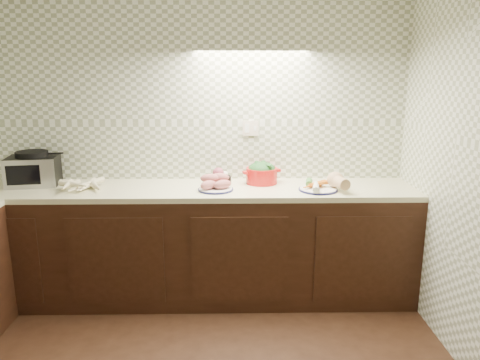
{
  "coord_description": "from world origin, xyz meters",
  "views": [
    {
      "loc": [
        0.39,
        -1.98,
        1.8
      ],
      "look_at": [
        0.45,
        1.25,
        1.02
      ],
      "focal_mm": 35.0,
      "sensor_mm": 36.0,
      "label": 1
    }
  ],
  "objects_px": {
    "toaster_oven": "(33,169)",
    "onion_bowl": "(220,178)",
    "sweet_potato_plate": "(215,184)",
    "veg_plate": "(326,183)",
    "parsnip_pile": "(83,184)",
    "dutch_oven": "(262,173)"
  },
  "relations": [
    {
      "from": "toaster_oven",
      "to": "onion_bowl",
      "type": "relative_size",
      "value": 2.45
    },
    {
      "from": "sweet_potato_plate",
      "to": "veg_plate",
      "type": "distance_m",
      "value": 0.83
    },
    {
      "from": "toaster_oven",
      "to": "veg_plate",
      "type": "bearing_deg",
      "value": -13.52
    },
    {
      "from": "toaster_oven",
      "to": "sweet_potato_plate",
      "type": "distance_m",
      "value": 1.44
    },
    {
      "from": "parsnip_pile",
      "to": "veg_plate",
      "type": "height_order",
      "value": "veg_plate"
    },
    {
      "from": "toaster_oven",
      "to": "onion_bowl",
      "type": "bearing_deg",
      "value": -8.45
    },
    {
      "from": "parsnip_pile",
      "to": "sweet_potato_plate",
      "type": "xyz_separation_m",
      "value": [
        1.0,
        -0.05,
        0.01
      ]
    },
    {
      "from": "parsnip_pile",
      "to": "onion_bowl",
      "type": "xyz_separation_m",
      "value": [
        1.04,
        0.14,
        0.01
      ]
    },
    {
      "from": "onion_bowl",
      "to": "parsnip_pile",
      "type": "bearing_deg",
      "value": -172.43
    },
    {
      "from": "sweet_potato_plate",
      "to": "dutch_oven",
      "type": "xyz_separation_m",
      "value": [
        0.36,
        0.21,
        0.04
      ]
    },
    {
      "from": "toaster_oven",
      "to": "sweet_potato_plate",
      "type": "bearing_deg",
      "value": -16.08
    },
    {
      "from": "parsnip_pile",
      "to": "veg_plate",
      "type": "relative_size",
      "value": 1.2
    },
    {
      "from": "onion_bowl",
      "to": "dutch_oven",
      "type": "height_order",
      "value": "dutch_oven"
    },
    {
      "from": "parsnip_pile",
      "to": "toaster_oven",
      "type": "bearing_deg",
      "value": 162.43
    },
    {
      "from": "toaster_oven",
      "to": "dutch_oven",
      "type": "height_order",
      "value": "toaster_oven"
    },
    {
      "from": "dutch_oven",
      "to": "toaster_oven",
      "type": "bearing_deg",
      "value": 162.28
    },
    {
      "from": "onion_bowl",
      "to": "dutch_oven",
      "type": "bearing_deg",
      "value": 2.44
    },
    {
      "from": "toaster_oven",
      "to": "dutch_oven",
      "type": "bearing_deg",
      "value": -8.03
    },
    {
      "from": "toaster_oven",
      "to": "veg_plate",
      "type": "distance_m",
      "value": 2.27
    },
    {
      "from": "toaster_oven",
      "to": "veg_plate",
      "type": "height_order",
      "value": "toaster_oven"
    },
    {
      "from": "sweet_potato_plate",
      "to": "onion_bowl",
      "type": "relative_size",
      "value": 1.57
    },
    {
      "from": "toaster_oven",
      "to": "sweet_potato_plate",
      "type": "xyz_separation_m",
      "value": [
        1.43,
        -0.19,
        -0.08
      ]
    }
  ]
}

